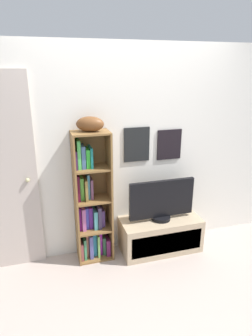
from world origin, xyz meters
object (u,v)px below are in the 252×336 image
at_px(football, 90,124).
at_px(television, 162,201).
at_px(bookshelf, 91,206).
at_px(tv_stand, 160,234).

xyz_separation_m(football, television, (0.77, -0.07, -0.90)).
distance_m(bookshelf, tv_stand, 0.91).
bearing_deg(tv_stand, football, 174.42).
relative_size(tv_stand, television, 1.22).
distance_m(football, television, 1.19).
distance_m(football, tv_stand, 1.55).
bearing_deg(tv_stand, television, 90.00).
xyz_separation_m(tv_stand, television, (-0.00, 0.00, 0.44)).
bearing_deg(bookshelf, football, -55.01).
height_order(bookshelf, television, bookshelf).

